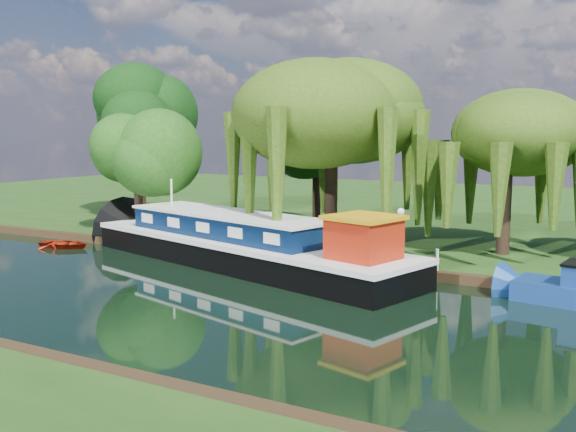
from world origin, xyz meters
The scene contains 12 objects.
ground centered at (0.00, 0.00, 0.00)m, with size 120.00×120.00×0.00m, color black.
far_bank centered at (0.00, 34.00, 0.23)m, with size 120.00×52.00×0.45m, color #19370F.
dutch_barge centered at (-6.62, 6.84, 1.07)m, with size 20.92×9.94×4.31m.
red_dinghy centered at (-18.80, 6.00, 0.00)m, with size 2.20×3.09×0.64m, color #9C1E0B.
willow_left centered at (-4.02, 11.81, 7.63)m, with size 8.25×8.25×9.89m.
willow_right centered at (4.90, 14.13, 6.12)m, with size 6.38×6.38×7.77m.
tree_far_left centered at (-16.55, 10.06, 5.62)m, with size 4.68×4.68×7.54m.
tree_far_back centered at (-22.16, 16.60, 7.64)m, with size 6.15×6.15×10.34m.
tree_far_mid centered at (-8.30, 18.63, 6.03)m, with size 4.94×4.94×8.09m.
lamppost centered at (0.50, 10.50, 2.42)m, with size 0.36×0.36×2.56m.
mooring_posts centered at (-0.50, 8.40, 0.95)m, with size 19.16×0.16×1.00m.
reeds_near centered at (6.87, -7.57, 0.55)m, with size 33.70×1.50×1.10m.
Camera 1 is at (11.02, -20.54, 6.82)m, focal length 40.00 mm.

